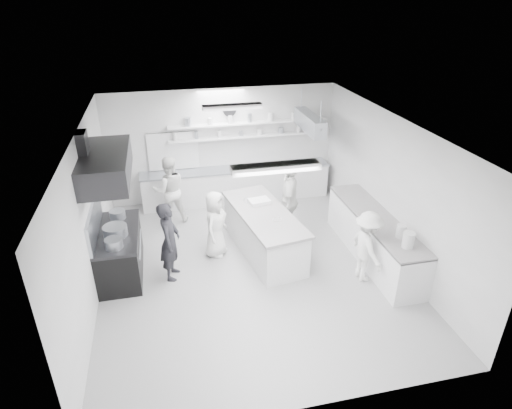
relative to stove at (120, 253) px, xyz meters
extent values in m
cube|color=#9A9A9A|center=(2.60, -0.40, -0.46)|extent=(6.00, 7.00, 0.02)
cube|color=white|center=(2.60, -0.40, 2.56)|extent=(6.00, 7.00, 0.02)
cube|color=silver|center=(2.60, 3.10, 1.05)|extent=(6.00, 0.04, 3.00)
cube|color=silver|center=(2.60, -3.90, 1.05)|extent=(6.00, 0.04, 3.00)
cube|color=silver|center=(-0.40, -0.40, 1.05)|extent=(0.04, 7.00, 3.00)
cube|color=silver|center=(5.60, -0.40, 1.05)|extent=(0.04, 7.00, 3.00)
cube|color=black|center=(0.00, 0.00, 0.00)|extent=(0.80, 1.80, 0.90)
cube|color=black|center=(0.00, 0.00, 1.90)|extent=(0.85, 2.00, 0.50)
cube|color=silver|center=(2.90, 2.80, 0.01)|extent=(5.00, 0.60, 0.92)
cube|color=silver|center=(3.30, 2.97, 1.30)|extent=(4.20, 0.26, 0.04)
cube|color=silver|center=(3.30, 2.97, 1.65)|extent=(4.20, 0.26, 0.04)
cube|color=black|center=(1.30, 3.08, 1.00)|extent=(1.30, 0.04, 1.00)
cylinder|color=white|center=(2.80, 3.06, 2.00)|extent=(0.32, 0.05, 0.32)
cube|color=silver|center=(5.25, -0.60, 0.02)|extent=(0.74, 3.30, 0.94)
cube|color=#A5AAB2|center=(4.60, 2.00, 1.85)|extent=(0.30, 1.60, 0.40)
cube|color=silver|center=(2.60, -2.20, 2.49)|extent=(1.30, 0.25, 0.10)
cube|color=silver|center=(2.60, 1.40, 2.49)|extent=(1.30, 0.25, 0.10)
cube|color=silver|center=(3.01, 0.12, 0.02)|extent=(1.35, 2.65, 0.93)
cylinder|color=#A5AAB2|center=(0.00, -0.15, 0.58)|extent=(0.46, 0.46, 0.25)
imported|color=black|center=(1.00, -0.37, 0.37)|extent=(0.52, 0.67, 1.64)
imported|color=silver|center=(1.10, 1.99, 0.40)|extent=(0.88, 0.71, 1.70)
imported|color=silver|center=(1.98, 0.26, 0.29)|extent=(0.76, 0.86, 1.48)
imported|color=silver|center=(3.76, 0.76, 0.43)|extent=(0.78, 1.11, 1.75)
imported|color=silver|center=(4.73, -1.28, 0.29)|extent=(0.61, 0.99, 1.48)
imported|color=#A5AAB2|center=(2.81, 0.73, 0.51)|extent=(0.29, 0.29, 0.06)
imported|color=silver|center=(3.19, -0.27, 0.51)|extent=(0.25, 0.25, 0.06)
imported|color=silver|center=(5.06, -0.66, 0.52)|extent=(0.29, 0.29, 0.05)
camera|label=1|loc=(1.07, -7.74, 4.79)|focal=30.28mm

